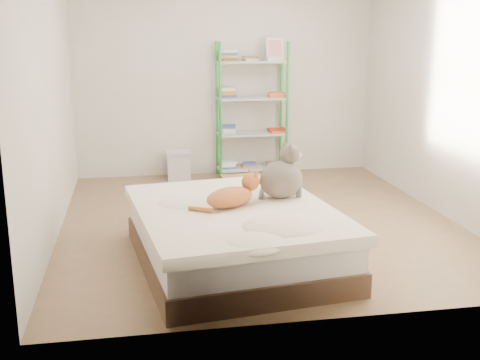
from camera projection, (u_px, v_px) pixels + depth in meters
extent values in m
cube|color=olive|center=(258.00, 221.00, 5.95)|extent=(3.80, 4.20, 0.01)
cube|color=beige|center=(225.00, 73.00, 7.63)|extent=(3.80, 0.01, 2.60)
cube|color=beige|center=(330.00, 123.00, 3.62)|extent=(3.80, 0.01, 2.60)
cube|color=beige|center=(49.00, 93.00, 5.31)|extent=(0.01, 4.20, 2.60)
cube|color=beige|center=(447.00, 86.00, 5.95)|extent=(0.01, 4.20, 2.60)
cube|color=brown|center=(234.00, 253.00, 4.86)|extent=(1.69, 2.01, 0.18)
cube|color=white|center=(234.00, 230.00, 4.81)|extent=(1.64, 1.95, 0.20)
cube|color=#FFE9CC|center=(234.00, 213.00, 4.78)|extent=(1.72, 2.05, 0.09)
cylinder|color=green|center=(220.00, 113.00, 7.36)|extent=(0.04, 0.04, 1.70)
cylinder|color=green|center=(217.00, 109.00, 7.67)|extent=(0.04, 0.04, 1.70)
cylinder|color=green|center=(287.00, 111.00, 7.50)|extent=(0.04, 0.04, 1.70)
cylinder|color=green|center=(281.00, 108.00, 7.81)|extent=(0.04, 0.04, 1.70)
cube|color=#AEAEAD|center=(251.00, 168.00, 7.77)|extent=(0.86, 0.34, 0.02)
cube|color=#AEAEAD|center=(251.00, 134.00, 7.66)|extent=(0.86, 0.34, 0.02)
cube|color=#AEAEAD|center=(252.00, 98.00, 7.55)|extent=(0.86, 0.34, 0.02)
cube|color=#AEAEAD|center=(252.00, 62.00, 7.44)|extent=(0.86, 0.34, 0.02)
cube|color=#A82811|center=(228.00, 164.00, 7.70)|extent=(0.20, 0.16, 0.09)
cube|color=#A82811|center=(251.00, 164.00, 7.75)|extent=(0.20, 0.16, 0.09)
cube|color=#A82811|center=(274.00, 163.00, 7.80)|extent=(0.20, 0.16, 0.09)
cube|color=#A82811|center=(228.00, 130.00, 7.59)|extent=(0.20, 0.16, 0.09)
cube|color=#A82811|center=(274.00, 128.00, 7.69)|extent=(0.20, 0.16, 0.09)
cube|color=#A82811|center=(228.00, 94.00, 7.48)|extent=(0.20, 0.16, 0.09)
cube|color=#A82811|center=(275.00, 93.00, 7.58)|extent=(0.20, 0.16, 0.09)
cube|color=#A82811|center=(228.00, 57.00, 7.37)|extent=(0.20, 0.16, 0.09)
cube|color=#A82811|center=(252.00, 57.00, 7.42)|extent=(0.20, 0.16, 0.09)
cube|color=#A82811|center=(275.00, 57.00, 7.47)|extent=(0.20, 0.16, 0.09)
cube|color=white|center=(275.00, 49.00, 7.50)|extent=(0.22, 0.09, 0.28)
cube|color=#EB3141|center=(275.00, 49.00, 7.49)|extent=(0.17, 0.06, 0.21)
cube|color=olive|center=(244.00, 191.00, 6.47)|extent=(0.47, 0.39, 0.31)
cube|color=#492778|center=(245.00, 196.00, 6.29)|extent=(0.26, 0.04, 0.07)
cube|color=olive|center=(247.00, 181.00, 6.26)|extent=(0.45, 0.18, 0.10)
cube|color=silver|center=(179.00, 166.00, 7.57)|extent=(0.30, 0.26, 0.33)
cube|color=silver|center=(179.00, 152.00, 7.52)|extent=(0.33, 0.29, 0.03)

